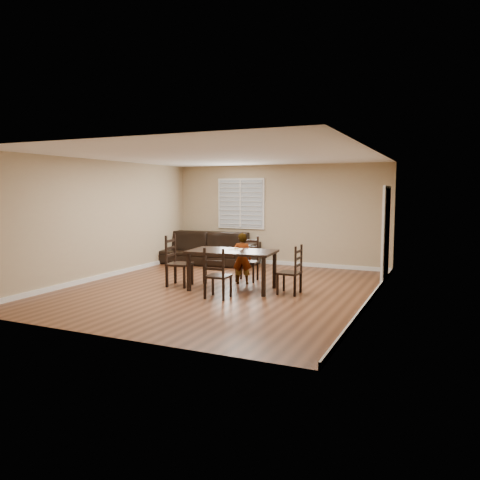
% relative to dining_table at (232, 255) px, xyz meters
% --- Properties ---
extents(ground, '(7.00, 7.00, 0.00)m').
position_rel_dining_table_xyz_m(ground, '(-0.25, -0.01, -0.72)').
color(ground, brown).
rests_on(ground, ground).
extents(room, '(6.04, 7.04, 2.72)m').
position_rel_dining_table_xyz_m(room, '(-0.22, 0.17, 1.09)').
color(room, tan).
rests_on(room, ground).
extents(dining_table, '(1.80, 1.12, 0.81)m').
position_rel_dining_table_xyz_m(dining_table, '(0.00, 0.00, 0.00)').
color(dining_table, black).
rests_on(dining_table, ground).
extents(chair_near, '(0.50, 0.47, 1.00)m').
position_rel_dining_table_xyz_m(chair_near, '(-0.10, 1.08, -0.27)').
color(chair_near, black).
rests_on(chair_near, ground).
extents(chair_far, '(0.45, 0.42, 0.96)m').
position_rel_dining_table_xyz_m(chair_far, '(0.08, -0.90, -0.28)').
color(chair_far, black).
rests_on(chair_far, ground).
extents(chair_left, '(0.51, 0.54, 1.08)m').
position_rel_dining_table_xyz_m(chair_left, '(-1.31, -0.13, -0.23)').
color(chair_left, black).
rests_on(chair_left, ground).
extents(chair_right, '(0.40, 0.43, 0.96)m').
position_rel_dining_table_xyz_m(chair_right, '(1.29, 0.11, -0.28)').
color(chair_right, black).
rests_on(chair_right, ground).
extents(child, '(0.46, 0.37, 1.11)m').
position_rel_dining_table_xyz_m(child, '(-0.06, 0.62, -0.16)').
color(child, gray).
rests_on(child, ground).
extents(napkin, '(0.35, 0.35, 0.00)m').
position_rel_dining_table_xyz_m(napkin, '(-0.02, 0.19, 0.09)').
color(napkin, beige).
rests_on(napkin, dining_table).
extents(donut, '(0.09, 0.09, 0.03)m').
position_rel_dining_table_xyz_m(donut, '(0.00, 0.19, 0.11)').
color(donut, gold).
rests_on(donut, napkin).
extents(sofa, '(3.05, 1.38, 0.87)m').
position_rel_dining_table_xyz_m(sofa, '(-2.19, 2.80, -0.29)').
color(sofa, black).
rests_on(sofa, ground).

